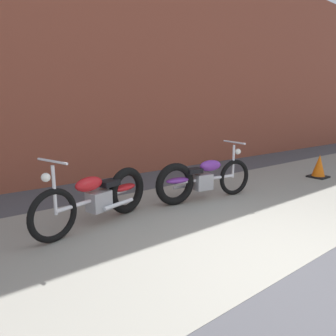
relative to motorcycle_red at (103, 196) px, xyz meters
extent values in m
plane|color=#47474C|center=(1.02, -2.43, -0.40)|extent=(80.00, 80.00, 0.00)
cube|color=gray|center=(1.02, -0.68, -0.40)|extent=(36.00, 3.50, 0.01)
cube|color=brown|center=(1.02, 2.77, 2.47)|extent=(36.00, 0.50, 5.75)
torus|color=black|center=(-0.77, -0.23, -0.06)|extent=(0.67, 0.27, 0.68)
torus|color=black|center=(0.47, 0.14, -0.03)|extent=(0.74, 0.33, 0.73)
cylinder|color=silver|center=(-0.15, -0.04, -0.02)|extent=(1.20, 0.41, 0.06)
cube|color=#99999E|center=(-0.07, -0.02, -0.06)|extent=(0.37, 0.30, 0.28)
ellipsoid|color=red|center=(-0.23, -0.07, 0.22)|extent=(0.48, 0.31, 0.20)
ellipsoid|color=red|center=(0.42, 0.13, 0.03)|extent=(0.47, 0.30, 0.10)
cube|color=black|center=(0.12, 0.04, 0.16)|extent=(0.33, 0.27, 0.08)
cylinder|color=silver|center=(-0.74, -0.22, 0.25)|extent=(0.05, 0.05, 0.62)
cylinder|color=silver|center=(-0.74, -0.22, 0.61)|extent=(0.20, 0.57, 0.03)
sphere|color=white|center=(-0.83, -0.25, 0.43)|extent=(0.11, 0.11, 0.11)
cylinder|color=silver|center=(0.20, -0.10, -0.14)|extent=(0.54, 0.21, 0.06)
torus|color=black|center=(2.60, -0.21, -0.06)|extent=(0.68, 0.18, 0.68)
torus|color=black|center=(1.32, -0.01, -0.03)|extent=(0.74, 0.24, 0.73)
cylinder|color=silver|center=(1.96, -0.11, -0.02)|extent=(1.23, 0.25, 0.06)
cube|color=#99999E|center=(1.88, -0.10, -0.06)|extent=(0.35, 0.27, 0.28)
ellipsoid|color=#6B2D93|center=(2.04, -0.12, 0.22)|extent=(0.46, 0.26, 0.20)
ellipsoid|color=#6B2D93|center=(1.37, -0.02, 0.03)|extent=(0.46, 0.25, 0.10)
cube|color=black|center=(1.68, -0.06, 0.16)|extent=(0.31, 0.24, 0.08)
cylinder|color=silver|center=(2.56, -0.20, 0.25)|extent=(0.05, 0.05, 0.62)
cylinder|color=silver|center=(2.56, -0.20, 0.61)|extent=(0.12, 0.58, 0.03)
sphere|color=white|center=(2.66, -0.22, 0.43)|extent=(0.11, 0.11, 0.11)
cylinder|color=silver|center=(1.67, 0.09, -0.14)|extent=(0.55, 0.14, 0.06)
cone|color=orange|center=(5.33, -0.47, -0.12)|extent=(0.32, 0.32, 0.55)
cube|color=black|center=(5.33, -0.47, -0.38)|extent=(0.40, 0.40, 0.04)
camera|label=1|loc=(-1.80, -3.88, 1.24)|focal=32.31mm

